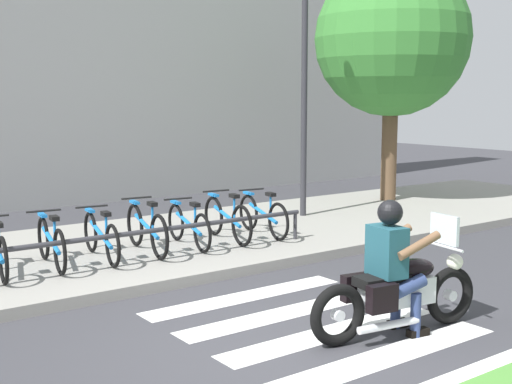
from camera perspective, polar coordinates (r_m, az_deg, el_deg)
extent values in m
plane|color=#38383D|center=(6.88, 1.90, -13.02)|extent=(48.00, 48.00, 0.00)
cube|color=gray|center=(10.69, -13.57, -5.15)|extent=(24.00, 4.40, 0.15)
cube|color=white|center=(6.34, 16.75, -15.24)|extent=(2.80, 0.40, 0.01)
cube|color=white|center=(6.80, 11.21, -13.39)|extent=(2.80, 0.40, 0.01)
cube|color=white|center=(7.33, 6.50, -11.69)|extent=(2.80, 0.40, 0.01)
cube|color=white|center=(7.90, 2.49, -10.17)|extent=(2.80, 0.40, 0.01)
cube|color=white|center=(8.51, -0.93, -8.83)|extent=(2.80, 0.40, 0.01)
torus|color=black|center=(7.77, 16.09, -8.38)|extent=(0.65, 0.21, 0.64)
cylinder|color=silver|center=(7.77, 16.09, -8.38)|extent=(0.13, 0.12, 0.11)
torus|color=black|center=(6.87, 6.93, -10.30)|extent=(0.65, 0.21, 0.64)
cylinder|color=silver|center=(6.87, 6.93, -10.30)|extent=(0.13, 0.12, 0.11)
cube|color=silver|center=(7.25, 11.84, -8.25)|extent=(0.85, 0.40, 0.28)
ellipsoid|color=black|center=(7.32, 13.13, -6.35)|extent=(0.56, 0.36, 0.22)
cube|color=black|center=(7.09, 10.59, -7.34)|extent=(0.60, 0.36, 0.10)
cube|color=black|center=(7.19, 8.44, -7.98)|extent=(0.33, 0.17, 0.28)
cube|color=black|center=(6.86, 10.62, -8.83)|extent=(0.33, 0.17, 0.28)
cylinder|color=silver|center=(7.53, 15.43, -4.41)|extent=(0.13, 0.62, 0.03)
sphere|color=white|center=(7.71, 16.46, -5.69)|extent=(0.18, 0.18, 0.18)
cube|color=silver|center=(7.52, 15.65, -3.04)|extent=(0.10, 0.40, 0.32)
cylinder|color=silver|center=(7.05, 11.15, -10.98)|extent=(0.74, 0.19, 0.08)
cube|color=#1E4C59|center=(7.05, 10.99, -4.93)|extent=(0.32, 0.44, 0.52)
sphere|color=black|center=(6.99, 11.27, -1.70)|extent=(0.26, 0.26, 0.26)
cylinder|color=brown|center=(7.34, 11.35, -3.80)|extent=(0.53, 0.17, 0.26)
cylinder|color=brown|center=(7.01, 13.61, -4.42)|extent=(0.53, 0.17, 0.26)
cylinder|color=navy|center=(7.35, 11.06, -7.29)|extent=(0.46, 0.21, 0.24)
cylinder|color=navy|center=(7.51, 11.72, -9.47)|extent=(0.11, 0.11, 0.47)
cube|color=black|center=(7.59, 11.92, -10.82)|extent=(0.25, 0.14, 0.08)
cylinder|color=navy|center=(7.11, 12.68, -7.86)|extent=(0.46, 0.21, 0.24)
cylinder|color=navy|center=(7.28, 13.34, -10.09)|extent=(0.11, 0.11, 0.47)
cube|color=black|center=(7.37, 13.53, -11.47)|extent=(0.25, 0.14, 0.08)
torus|color=black|center=(8.96, -20.59, -5.44)|extent=(0.13, 0.62, 0.61)
torus|color=black|center=(10.15, -17.53, -3.74)|extent=(0.13, 0.62, 0.62)
torus|color=black|center=(9.19, -16.24, -4.89)|extent=(0.13, 0.62, 0.62)
cylinder|color=blue|center=(9.66, -16.93, -3.92)|extent=(0.17, 0.90, 0.25)
cylinder|color=blue|center=(9.39, -16.64, -3.27)|extent=(0.04, 0.04, 0.38)
cube|color=black|center=(9.35, -16.69, -2.13)|extent=(0.12, 0.21, 0.06)
cylinder|color=black|center=(9.98, -17.51, -1.53)|extent=(0.48, 0.09, 0.03)
cube|color=blue|center=(10.09, -17.61, -1.87)|extent=(0.11, 0.29, 0.04)
torus|color=black|center=(10.44, -13.81, -3.30)|extent=(0.13, 0.61, 0.61)
torus|color=black|center=(9.42, -12.02, -4.48)|extent=(0.13, 0.61, 0.61)
cylinder|color=blue|center=(9.92, -12.97, -3.51)|extent=(0.18, 0.97, 0.26)
cylinder|color=blue|center=(9.63, -12.54, -2.90)|extent=(0.04, 0.04, 0.37)
cube|color=black|center=(9.60, -12.58, -1.80)|extent=(0.12, 0.21, 0.06)
cylinder|color=black|center=(10.27, -13.72, -1.20)|extent=(0.48, 0.09, 0.03)
cube|color=blue|center=(10.39, -13.87, -1.51)|extent=(0.11, 0.29, 0.04)
torus|color=black|center=(10.71, -10.19, -2.76)|extent=(0.14, 0.67, 0.67)
torus|color=black|center=(9.74, -8.17, -3.78)|extent=(0.14, 0.67, 0.67)
cylinder|color=blue|center=(10.21, -9.24, -2.87)|extent=(0.18, 0.93, 0.25)
cylinder|color=blue|center=(9.94, -8.74, -2.16)|extent=(0.04, 0.04, 0.41)
cube|color=black|center=(9.91, -8.77, -1.00)|extent=(0.12, 0.21, 0.06)
cylinder|color=black|center=(10.54, -10.06, -0.49)|extent=(0.48, 0.09, 0.03)
cube|color=blue|center=(10.65, -10.24, -0.86)|extent=(0.11, 0.29, 0.04)
torus|color=black|center=(11.04, -6.78, -2.54)|extent=(0.12, 0.60, 0.60)
torus|color=black|center=(10.12, -4.56, -3.48)|extent=(0.12, 0.60, 0.60)
cylinder|color=blue|center=(10.56, -5.72, -2.67)|extent=(0.17, 0.91, 0.25)
cylinder|color=blue|center=(10.30, -5.17, -2.06)|extent=(0.04, 0.04, 0.37)
cube|color=black|center=(10.27, -5.18, -1.05)|extent=(0.12, 0.21, 0.06)
cylinder|color=black|center=(10.88, -6.61, -0.57)|extent=(0.48, 0.09, 0.03)
cube|color=blue|center=(10.98, -6.81, -0.87)|extent=(0.11, 0.29, 0.04)
torus|color=black|center=(11.40, -3.60, -2.01)|extent=(0.14, 0.66, 0.66)
torus|color=black|center=(10.51, -1.20, -2.86)|extent=(0.14, 0.66, 0.66)
cylinder|color=blue|center=(10.94, -2.45, -2.08)|extent=(0.17, 0.91, 0.25)
cylinder|color=blue|center=(10.69, -1.84, -1.40)|extent=(0.04, 0.04, 0.40)
cube|color=black|center=(10.65, -1.85, -0.33)|extent=(0.12, 0.21, 0.06)
cylinder|color=black|center=(11.24, -3.39, 0.10)|extent=(0.48, 0.09, 0.03)
cube|color=blue|center=(11.34, -3.61, -0.25)|extent=(0.11, 0.29, 0.04)
torus|color=black|center=(11.80, -0.63, -1.73)|extent=(0.13, 0.63, 0.63)
torus|color=black|center=(10.94, 1.91, -2.52)|extent=(0.13, 0.63, 0.63)
cylinder|color=blue|center=(11.36, 0.59, -1.79)|extent=(0.17, 0.91, 0.25)
cylinder|color=blue|center=(11.11, 1.24, -1.17)|extent=(0.04, 0.04, 0.38)
cube|color=black|center=(11.08, 1.25, -0.20)|extent=(0.12, 0.21, 0.06)
cylinder|color=black|center=(11.65, -0.40, 0.21)|extent=(0.48, 0.09, 0.03)
cube|color=blue|center=(11.75, -0.64, -0.10)|extent=(0.11, 0.29, 0.04)
cylinder|color=#333338|center=(9.73, -7.76, -3.13)|extent=(4.96, 0.07, 0.07)
cylinder|color=#333338|center=(11.11, 3.33, -2.85)|extent=(0.06, 0.06, 0.45)
cylinder|color=#2D2D33|center=(13.17, 4.08, 6.87)|extent=(0.12, 0.12, 4.41)
cylinder|color=brown|center=(15.50, 11.19, 3.45)|extent=(0.35, 0.35, 2.55)
sphere|color=#387F33|center=(15.50, 11.45, 12.60)|extent=(3.43, 3.43, 3.43)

